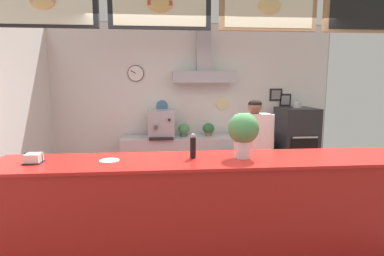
{
  "coord_description": "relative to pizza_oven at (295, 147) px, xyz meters",
  "views": [
    {
      "loc": [
        -0.51,
        -3.19,
        1.85
      ],
      "look_at": [
        -0.15,
        0.79,
        1.25
      ],
      "focal_mm": 28.6,
      "sensor_mm": 36.0,
      "label": 1
    }
  ],
  "objects": [
    {
      "name": "ground_plane",
      "position": [
        -1.81,
        -1.97,
        -0.71
      ],
      "size": [
        6.17,
        6.17,
        0.0
      ],
      "primitive_type": "plane",
      "color": "#514C47"
    },
    {
      "name": "back_wall_assembly",
      "position": [
        -1.8,
        0.35,
        0.84
      ],
      "size": [
        5.14,
        2.65,
        2.89
      ],
      "color": "#9E9E99",
      "rests_on": "ground_plane"
    },
    {
      "name": "service_counter",
      "position": [
        -1.81,
        -2.19,
        -0.16
      ],
      "size": [
        4.4,
        0.74,
        1.09
      ],
      "color": "red",
      "rests_on": "ground_plane"
    },
    {
      "name": "back_prep_counter",
      "position": [
        -1.76,
        0.11,
        -0.26
      ],
      "size": [
        2.6,
        0.55,
        0.91
      ],
      "color": "#B7BABF",
      "rests_on": "ground_plane"
    },
    {
      "name": "pizza_oven",
      "position": [
        0.0,
        0.0,
        0.0
      ],
      "size": [
        0.61,
        0.72,
        1.51
      ],
      "color": "#232326",
      "rests_on": "ground_plane"
    },
    {
      "name": "shop_worker",
      "position": [
        -1.06,
        -0.99,
        0.16
      ],
      "size": [
        0.59,
        0.24,
        1.61
      ],
      "rotation": [
        0.0,
        0.0,
        3.2
      ],
      "color": "#232328",
      "rests_on": "ground_plane"
    },
    {
      "name": "espresso_machine",
      "position": [
        -2.38,
        0.08,
        0.43
      ],
      "size": [
        0.44,
        0.51,
        0.47
      ],
      "color": "#A3A5AD",
      "rests_on": "back_prep_counter"
    },
    {
      "name": "potted_oregano",
      "position": [
        -0.89,
        0.09,
        0.31
      ],
      "size": [
        0.14,
        0.14,
        0.2
      ],
      "color": "#9E563D",
      "rests_on": "back_prep_counter"
    },
    {
      "name": "potted_basil",
      "position": [
        -1.55,
        0.15,
        0.32
      ],
      "size": [
        0.21,
        0.21,
        0.23
      ],
      "color": "#9E563D",
      "rests_on": "back_prep_counter"
    },
    {
      "name": "potted_sage",
      "position": [
        -1.99,
        0.14,
        0.32
      ],
      "size": [
        0.2,
        0.2,
        0.22
      ],
      "color": "#4C4C51",
      "rests_on": "back_prep_counter"
    },
    {
      "name": "basil_vase",
      "position": [
        -1.53,
        -2.18,
        0.65
      ],
      "size": [
        0.31,
        0.31,
        0.46
      ],
      "color": "silver",
      "rests_on": "service_counter"
    },
    {
      "name": "condiment_plate",
      "position": [
        -2.86,
        -2.2,
        0.39
      ],
      "size": [
        0.19,
        0.19,
        0.01
      ],
      "color": "white",
      "rests_on": "service_counter"
    },
    {
      "name": "napkin_holder",
      "position": [
        -3.57,
        -2.19,
        0.42
      ],
      "size": [
        0.17,
        0.16,
        0.1
      ],
      "color": "#262628",
      "rests_on": "service_counter"
    },
    {
      "name": "pepper_grinder",
      "position": [
        -2.04,
        -2.15,
        0.51
      ],
      "size": [
        0.06,
        0.06,
        0.26
      ],
      "color": "black",
      "rests_on": "service_counter"
    }
  ]
}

